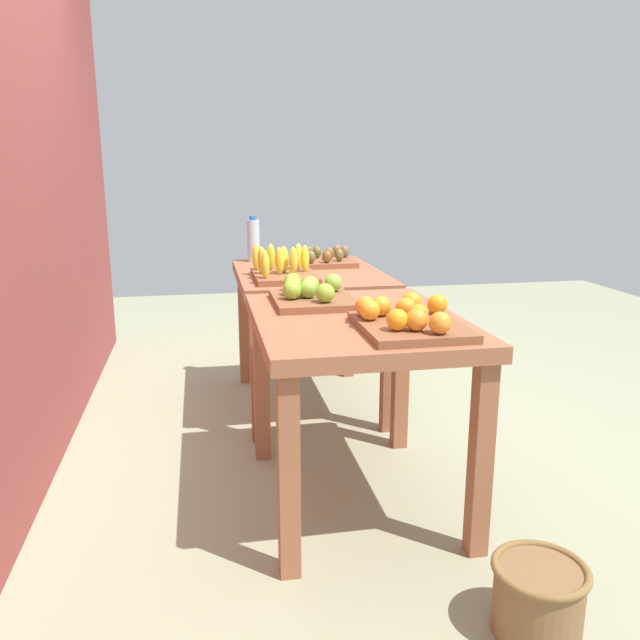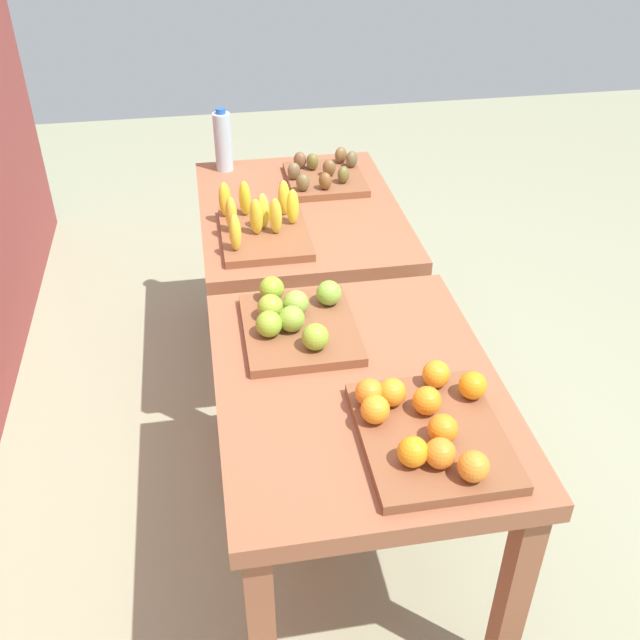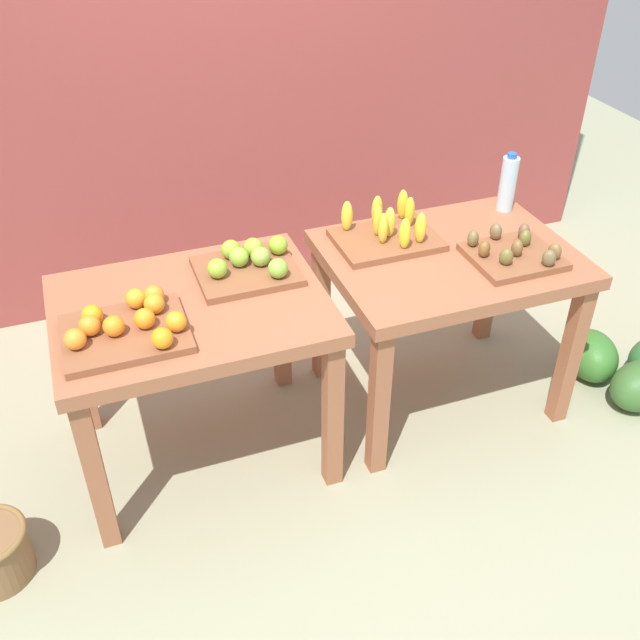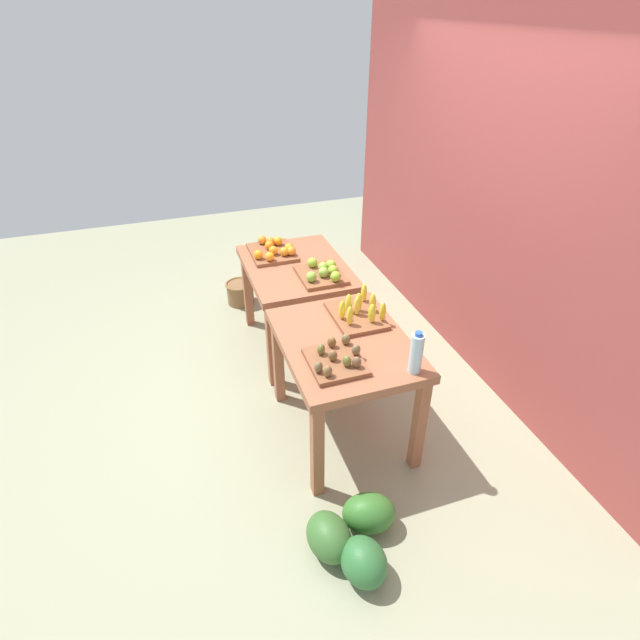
# 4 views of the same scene
# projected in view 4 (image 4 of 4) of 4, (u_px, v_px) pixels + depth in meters

# --- Properties ---
(ground_plane) EXTENTS (8.00, 8.00, 0.00)m
(ground_plane) POSITION_uv_depth(u_px,v_px,m) (318.00, 381.00, 4.07)
(ground_plane) COLOR gray
(back_wall) EXTENTS (4.40, 0.12, 3.00)m
(back_wall) POSITION_uv_depth(u_px,v_px,m) (493.00, 183.00, 3.62)
(back_wall) COLOR #963F3B
(back_wall) RESTS_ON ground_plane
(display_table_left) EXTENTS (1.04, 0.80, 0.79)m
(display_table_left) POSITION_uv_depth(u_px,v_px,m) (296.00, 278.00, 4.15)
(display_table_left) COLOR #985A3C
(display_table_left) RESTS_ON ground_plane
(display_table_right) EXTENTS (1.04, 0.80, 0.79)m
(display_table_right) POSITION_uv_depth(u_px,v_px,m) (344.00, 355.00, 3.26)
(display_table_right) COLOR #985A3C
(display_table_right) RESTS_ON ground_plane
(orange_bin) EXTENTS (0.45, 0.38, 0.11)m
(orange_bin) POSITION_uv_depth(u_px,v_px,m) (273.00, 250.00, 4.22)
(orange_bin) COLOR brown
(orange_bin) RESTS_ON display_table_left
(apple_bin) EXTENTS (0.41, 0.34, 0.11)m
(apple_bin) POSITION_uv_depth(u_px,v_px,m) (322.00, 273.00, 3.88)
(apple_bin) COLOR brown
(apple_bin) RESTS_ON display_table_left
(banana_crate) EXTENTS (0.44, 0.33, 0.17)m
(banana_crate) POSITION_uv_depth(u_px,v_px,m) (358.00, 312.00, 3.39)
(banana_crate) COLOR brown
(banana_crate) RESTS_ON display_table_right
(kiwi_bin) EXTENTS (0.36, 0.33, 0.10)m
(kiwi_bin) POSITION_uv_depth(u_px,v_px,m) (336.00, 360.00, 2.97)
(kiwi_bin) COLOR brown
(kiwi_bin) RESTS_ON display_table_right
(water_bottle) EXTENTS (0.08, 0.08, 0.28)m
(water_bottle) POSITION_uv_depth(u_px,v_px,m) (416.00, 353.00, 2.86)
(water_bottle) COLOR silver
(water_bottle) RESTS_ON display_table_right
(watermelon_pile) EXTENTS (0.58, 0.59, 0.24)m
(watermelon_pile) POSITION_uv_depth(u_px,v_px,m) (354.00, 536.00, 2.78)
(watermelon_pile) COLOR #2D6833
(watermelon_pile) RESTS_ON ground_plane
(wicker_basket) EXTENTS (0.29, 0.29, 0.23)m
(wicker_basket) POSITION_uv_depth(u_px,v_px,m) (240.00, 292.00, 5.05)
(wicker_basket) COLOR brown
(wicker_basket) RESTS_ON ground_plane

